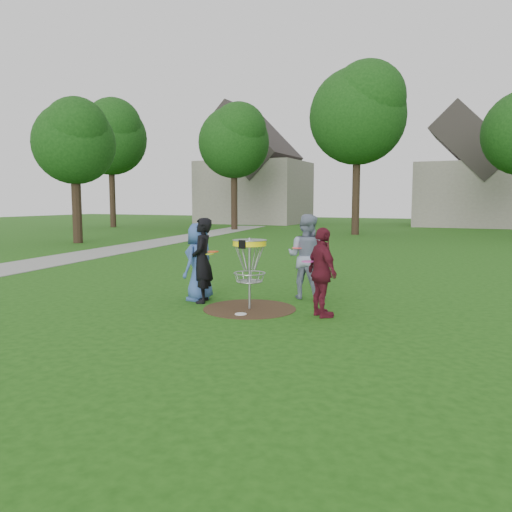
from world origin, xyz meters
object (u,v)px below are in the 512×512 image
at_px(player_grey, 306,257).
at_px(player_maroon, 322,272).
at_px(disc_golf_basket, 250,257).
at_px(player_blue, 199,262).
at_px(player_black, 202,260).

distance_m(player_grey, player_maroon, 1.70).
distance_m(player_maroon, disc_golf_basket, 1.48).
bearing_deg(player_maroon, player_grey, -15.92).
bearing_deg(player_grey, player_maroon, 122.80).
xyz_separation_m(player_grey, disc_golf_basket, (-0.66, -1.44, 0.12)).
relative_size(player_blue, disc_golf_basket, 1.18).
distance_m(player_black, player_maroon, 2.63).
relative_size(player_maroon, disc_golf_basket, 1.17).
bearing_deg(player_blue, player_grey, 123.71).
relative_size(player_black, player_grey, 0.97).
distance_m(player_blue, player_grey, 2.28).
height_order(player_grey, player_maroon, player_grey).
xyz_separation_m(player_maroon, disc_golf_basket, (-1.46, 0.06, 0.21)).
bearing_deg(player_grey, disc_golf_basket, 70.03).
bearing_deg(disc_golf_basket, player_black, 171.52).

